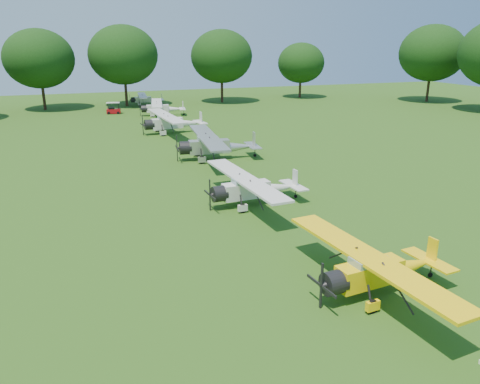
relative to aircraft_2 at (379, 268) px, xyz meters
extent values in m
plane|color=#1B4A12|center=(-1.16, 8.36, -1.18)|extent=(160.00, 160.00, 0.00)
cylinder|color=#321E13|center=(47.74, 53.34, 1.23)|extent=(0.44, 0.44, 4.81)
ellipsoid|color=black|center=(47.74, 53.34, 7.11)|extent=(11.23, 11.23, 9.55)
cylinder|color=#321E13|center=(29.17, 66.41, 0.67)|extent=(0.44, 0.44, 3.70)
ellipsoid|color=black|center=(29.17, 66.41, 5.19)|extent=(8.63, 8.63, 7.34)
cylinder|color=#321E13|center=(13.12, 64.58, 1.08)|extent=(0.44, 0.44, 4.51)
ellipsoid|color=black|center=(13.12, 64.58, 6.59)|extent=(10.52, 10.52, 8.94)
cylinder|color=#321E13|center=(-3.28, 65.10, 1.19)|extent=(0.44, 0.44, 4.74)
ellipsoid|color=black|center=(-3.28, 65.10, 6.98)|extent=(11.05, 11.05, 9.39)
cylinder|color=#321E13|center=(-15.91, 64.90, 1.07)|extent=(0.44, 0.44, 4.49)
ellipsoid|color=black|center=(-15.91, 64.90, 6.55)|extent=(10.47, 10.47, 8.90)
cube|color=yellow|center=(-0.48, -0.05, -0.17)|extent=(3.15, 1.22, 1.01)
cone|color=yellow|center=(2.10, 0.22, -0.31)|extent=(2.76, 1.13, 0.86)
cube|color=#8CA5B2|center=(-0.57, -0.06, 0.36)|extent=(1.62, 1.04, 0.53)
cylinder|color=black|center=(-2.29, -0.24, -0.17)|extent=(0.96, 1.08, 1.00)
cube|color=black|center=(-2.91, -0.30, -0.17)|extent=(0.07, 0.12, 2.01)
cube|color=yellow|center=(-0.57, -0.06, 0.60)|extent=(2.43, 10.25, 0.13)
cube|color=yellow|center=(3.05, 0.32, 0.17)|extent=(0.15, 0.53, 1.25)
cube|color=yellow|center=(2.96, 0.31, -0.27)|extent=(1.09, 2.75, 0.09)
cylinder|color=black|center=(-1.12, -1.32, -0.89)|extent=(0.59, 0.21, 0.58)
cylinder|color=black|center=(-1.36, 1.06, -0.89)|extent=(0.59, 0.21, 0.58)
cylinder|color=black|center=(3.15, 0.33, -1.06)|extent=(0.24, 0.10, 0.23)
cube|color=silver|center=(-1.47, 12.43, -0.14)|extent=(3.23, 1.17, 1.04)
cone|color=silver|center=(1.20, 12.62, -0.28)|extent=(2.83, 1.09, 0.89)
cube|color=#8CA5B2|center=(-1.57, 12.42, 0.41)|extent=(1.65, 1.02, 0.55)
cylinder|color=black|center=(-3.35, 12.30, -0.14)|extent=(0.96, 1.09, 1.03)
cube|color=black|center=(-3.99, 12.25, -0.14)|extent=(0.07, 0.12, 2.08)
cube|color=silver|center=(-1.57, 12.42, 0.66)|extent=(2.19, 10.58, 0.14)
cube|color=silver|center=(2.19, 12.69, 0.21)|extent=(0.14, 0.55, 1.29)
cube|color=silver|center=(2.09, 12.69, -0.24)|extent=(1.04, 2.83, 0.09)
cylinder|color=black|center=(-2.17, 11.14, -0.88)|extent=(0.60, 0.20, 0.59)
cylinder|color=black|center=(-2.35, 13.61, -0.88)|extent=(0.60, 0.20, 0.59)
cylinder|color=black|center=(2.29, 12.70, -1.06)|extent=(0.24, 0.10, 0.24)
cube|color=#BABABE|center=(-0.36, 25.27, 0.02)|extent=(3.74, 1.43, 1.20)
cone|color=#BABABE|center=(2.71, 24.97, -0.15)|extent=(3.28, 1.33, 1.03)
cube|color=#8CA5B2|center=(-0.47, 25.28, 0.65)|extent=(1.92, 1.22, 0.63)
cylinder|color=black|center=(-2.52, 25.48, 0.02)|extent=(1.14, 1.28, 1.19)
cube|color=black|center=(-3.26, 25.55, 0.02)|extent=(0.08, 0.14, 2.40)
cube|color=#BABABE|center=(-0.47, 25.28, 0.93)|extent=(2.82, 12.20, 0.16)
cube|color=#BABABE|center=(3.84, 24.86, 0.42)|extent=(0.17, 0.64, 1.48)
cube|color=#BABABE|center=(3.73, 24.87, -0.09)|extent=(1.28, 3.27, 0.10)
cylinder|color=black|center=(-1.41, 23.94, -0.83)|extent=(0.70, 0.25, 0.68)
cylinder|color=black|center=(-1.13, 26.78, -0.83)|extent=(0.70, 0.25, 0.68)
cylinder|color=black|center=(3.96, 24.85, -1.04)|extent=(0.28, 0.12, 0.27)
cube|color=silver|center=(-1.54, 39.00, 0.00)|extent=(3.65, 1.32, 1.18)
cone|color=silver|center=(1.47, 39.22, -0.17)|extent=(3.20, 1.23, 1.01)
cube|color=#8CA5B2|center=(-1.66, 38.99, 0.62)|extent=(1.86, 1.16, 0.62)
cylinder|color=black|center=(-3.67, 38.84, 0.00)|extent=(1.09, 1.23, 1.16)
cube|color=black|center=(-4.39, 38.79, 0.00)|extent=(0.08, 0.14, 2.35)
cube|color=silver|center=(-1.66, 38.99, 0.90)|extent=(2.48, 11.96, 0.16)
cube|color=silver|center=(2.59, 39.30, 0.39)|extent=(0.16, 0.62, 1.46)
cube|color=silver|center=(2.48, 39.29, -0.11)|extent=(1.18, 3.20, 0.10)
cylinder|color=black|center=(-2.34, 37.54, -0.84)|extent=(0.68, 0.23, 0.67)
cylinder|color=black|center=(-2.54, 40.33, -0.84)|extent=(0.68, 0.23, 0.67)
cylinder|color=black|center=(2.70, 39.31, -1.04)|extent=(0.27, 0.11, 0.27)
cube|color=silver|center=(-0.25, 52.88, -0.15)|extent=(3.25, 1.43, 1.03)
cone|color=silver|center=(2.36, 52.45, -0.29)|extent=(2.85, 1.31, 0.88)
cube|color=#8CA5B2|center=(-0.34, 52.90, 0.39)|extent=(1.69, 1.14, 0.54)
cylinder|color=black|center=(-2.08, 53.18, -0.15)|extent=(1.04, 1.15, 1.02)
cube|color=black|center=(-2.71, 53.29, -0.15)|extent=(0.08, 0.13, 2.06)
cube|color=silver|center=(-0.34, 52.90, 0.64)|extent=(3.08, 10.48, 0.14)
cube|color=silver|center=(3.33, 52.30, 0.20)|extent=(0.18, 0.55, 1.27)
cube|color=silver|center=(3.24, 52.31, -0.25)|extent=(1.27, 2.84, 0.09)
cylinder|color=black|center=(-1.22, 51.80, -0.88)|extent=(0.61, 0.25, 0.59)
cylinder|color=black|center=(-0.82, 54.22, -0.88)|extent=(0.61, 0.25, 0.59)
cylinder|color=black|center=(3.43, 52.28, -1.06)|extent=(0.24, 0.12, 0.24)
cube|color=#BABABE|center=(-0.53, 65.50, -0.28)|extent=(2.79, 1.07, 0.90)
cone|color=#BABABE|center=(1.77, 65.28, -0.41)|extent=(2.45, 0.99, 0.77)
cube|color=#8CA5B2|center=(-0.61, 65.50, 0.19)|extent=(1.43, 0.91, 0.47)
cylinder|color=black|center=(-2.14, 65.65, -0.28)|extent=(0.85, 0.96, 0.89)
cube|color=black|center=(-2.69, 65.70, -0.28)|extent=(0.06, 0.11, 1.79)
cube|color=#BABABE|center=(-0.61, 65.50, 0.40)|extent=(2.09, 9.12, 0.12)
cube|color=#BABABE|center=(2.62, 65.19, 0.02)|extent=(0.13, 0.48, 1.11)
cube|color=#BABABE|center=(2.53, 65.20, -0.37)|extent=(0.95, 2.45, 0.08)
cylinder|color=black|center=(-1.31, 64.50, -0.92)|extent=(0.52, 0.18, 0.51)
cylinder|color=black|center=(-1.10, 66.62, -0.92)|extent=(0.52, 0.18, 0.51)
cylinder|color=black|center=(2.70, 65.19, -1.07)|extent=(0.21, 0.09, 0.20)
cube|color=#A30B12|center=(-6.12, 56.87, -0.77)|extent=(2.12, 1.37, 0.63)
cube|color=black|center=(-6.39, 56.91, -0.41)|extent=(0.95, 1.10, 0.40)
cube|color=silver|center=(-6.12, 56.87, 0.46)|extent=(2.05, 1.44, 0.07)
cylinder|color=black|center=(-6.88, 56.43, -0.98)|extent=(0.41, 0.18, 0.40)
cylinder|color=black|center=(-6.71, 57.53, -0.98)|extent=(0.41, 0.18, 0.40)
cylinder|color=black|center=(-5.54, 56.22, -0.98)|extent=(0.41, 0.18, 0.40)
cylinder|color=black|center=(-5.37, 57.32, -0.98)|extent=(0.41, 0.18, 0.40)
camera|label=1|loc=(-11.54, -14.96, 9.24)|focal=35.00mm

